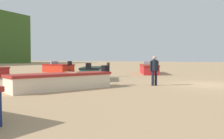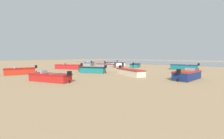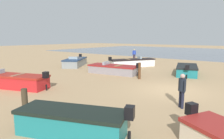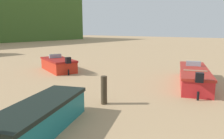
{
  "view_description": "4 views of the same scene",
  "coord_description": "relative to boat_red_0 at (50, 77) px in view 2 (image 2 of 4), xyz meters",
  "views": [
    {
      "loc": [
        -15.6,
        -0.57,
        1.53
      ],
      "look_at": [
        0.22,
        6.01,
        0.74
      ],
      "focal_mm": 41.88,
      "sensor_mm": 36.0,
      "label": 1
    },
    {
      "loc": [
        -14.63,
        22.76,
        2.41
      ],
      "look_at": [
        -1.35,
        5.31,
        0.44
      ],
      "focal_mm": 23.52,
      "sensor_mm": 36.0,
      "label": 2
    },
    {
      "loc": [
        -4.49,
        11.76,
        3.25
      ],
      "look_at": [
        4.71,
        -0.13,
        0.83
      ],
      "focal_mm": 31.79,
      "sensor_mm": 36.0,
      "label": 3
    },
    {
      "loc": [
        -2.96,
        2.47,
        2.93
      ],
      "look_at": [
        4.45,
        8.07,
        1.19
      ],
      "focal_mm": 34.3,
      "sensor_mm": 36.0,
      "label": 4
    }
  ],
  "objects": [
    {
      "name": "mooring_post_mid_beach",
      "position": [
        4.82,
        -7.63,
        0.17
      ],
      "size": [
        0.25,
        0.25,
        1.14
      ],
      "primitive_type": "cylinder",
      "color": "#3D3122",
      "rests_on": "ground"
    },
    {
      "name": "ground_plane",
      "position": [
        1.46,
        -15.28,
        -0.4
      ],
      "size": [
        160.0,
        160.0,
        0.0
      ],
      "primitive_type": "plane",
      "color": "tan"
    },
    {
      "name": "boat_teal_6",
      "position": [
        1.88,
        -7.66,
        0.05
      ],
      "size": [
        3.98,
        2.54,
        1.2
      ],
      "rotation": [
        0.0,
        0.0,
        5.09
      ],
      "color": "#1A7277",
      "rests_on": "ground"
    },
    {
      "name": "beach_walker_distant",
      "position": [
        12.26,
        -28.63,
        0.55
      ],
      "size": [
        0.48,
        0.48,
        1.62
      ],
      "rotation": [
        0.0,
        0.0,
        0.83
      ],
      "color": "black",
      "rests_on": "ground"
    },
    {
      "name": "mooring_post_near_water",
      "position": [
        4.71,
        -17.09,
        0.25
      ],
      "size": [
        0.21,
        0.21,
        1.31
      ],
      "primitive_type": "cylinder",
      "color": "#4F301A",
      "rests_on": "ground"
    },
    {
      "name": "tidal_water",
      "position": [
        1.46,
        -51.28,
        -0.37
      ],
      "size": [
        80.0,
        36.0,
        0.06
      ],
      "primitive_type": "cube",
      "color": "slate",
      "rests_on": "ground"
    },
    {
      "name": "boat_white_8",
      "position": [
        8.77,
        -22.55,
        0.05
      ],
      "size": [
        3.86,
        5.1,
        1.2
      ],
      "rotation": [
        0.0,
        0.0,
        2.59
      ],
      "color": "silver",
      "rests_on": "ground"
    },
    {
      "name": "boat_teal_1",
      "position": [
        2.37,
        -21.46,
        0.0
      ],
      "size": [
        2.8,
        4.34,
        1.12
      ],
      "rotation": [
        0.0,
        0.0,
        3.44
      ],
      "color": "#196C74",
      "rests_on": "ground"
    },
    {
      "name": "boat_navy_10",
      "position": [
        -10.2,
        -9.35,
        0.06
      ],
      "size": [
        2.27,
        4.34,
        1.22
      ],
      "rotation": [
        0.0,
        0.0,
        2.97
      ],
      "color": "navy",
      "rests_on": "ground"
    },
    {
      "name": "boat_red_3",
      "position": [
        10.12,
        -9.55,
        0.04
      ],
      "size": [
        5.5,
        3.15,
        1.18
      ],
      "rotation": [
        0.0,
        0.0,
        5.07
      ],
      "color": "red",
      "rests_on": "ground"
    },
    {
      "name": "boat_teal_7",
      "position": [
        -7.57,
        -21.12,
        0.08
      ],
      "size": [
        4.63,
        1.69,
        1.26
      ],
      "rotation": [
        0.0,
        0.0,
        4.69
      ],
      "color": "#116E71",
      "rests_on": "ground"
    },
    {
      "name": "boat_red_2",
      "position": [
        8.31,
        -0.54,
        0.04
      ],
      "size": [
        2.68,
        3.94,
        1.18
      ],
      "rotation": [
        0.0,
        0.0,
        5.94
      ],
      "color": "red",
      "rests_on": "ground"
    },
    {
      "name": "boat_red_0",
      "position": [
        0.0,
        0.0,
        0.0
      ],
      "size": [
        4.66,
        2.38,
        1.09
      ],
      "rotation": [
        0.0,
        0.0,
        4.98
      ],
      "color": "red",
      "rests_on": "ground"
    },
    {
      "name": "boat_grey_4",
      "position": [
        14.34,
        -18.99,
        0.05
      ],
      "size": [
        3.91,
        4.8,
        1.2
      ],
      "rotation": [
        0.0,
        0.0,
        0.56
      ],
      "color": "gray",
      "rests_on": "ground"
    },
    {
      "name": "boat_grey_9",
      "position": [
        7.8,
        -17.74,
        0.0
      ],
      "size": [
        4.93,
        2.41,
        1.11
      ],
      "rotation": [
        0.0,
        0.0,
        4.87
      ],
      "color": "gray",
      "rests_on": "ground"
    },
    {
      "name": "boat_cream_5",
      "position": [
        -3.61,
        -8.86,
        0.0
      ],
      "size": [
        5.12,
        3.58,
        1.11
      ],
      "rotation": [
        0.0,
        0.0,
        1.08
      ],
      "color": "beige",
      "rests_on": "ground"
    },
    {
      "name": "beach_walker_foreground",
      "position": [
        -0.15,
        -12.53,
        0.55
      ],
      "size": [
        0.48,
        0.48,
        1.62
      ],
      "rotation": [
        0.0,
        0.0,
        5.51
      ],
      "color": "black",
      "rests_on": "ground"
    }
  ]
}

